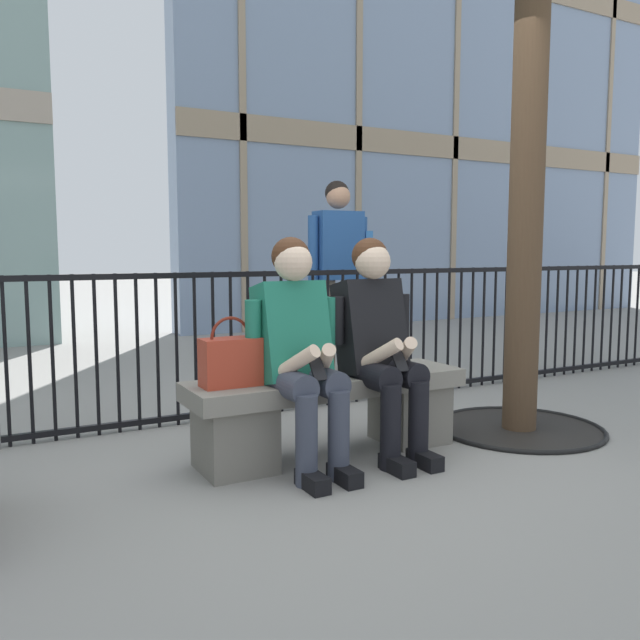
% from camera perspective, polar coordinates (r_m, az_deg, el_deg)
% --- Properties ---
extents(ground_plane, '(60.00, 60.00, 0.00)m').
position_cam_1_polar(ground_plane, '(3.75, 0.75, -11.63)').
color(ground_plane, gray).
extents(stone_bench, '(1.60, 0.44, 0.45)m').
position_cam_1_polar(stone_bench, '(3.67, 0.75, -7.60)').
color(stone_bench, gray).
rests_on(stone_bench, ground).
extents(seated_person_with_phone, '(0.52, 0.66, 1.21)m').
position_cam_1_polar(seated_person_with_phone, '(3.37, -1.81, -2.26)').
color(seated_person_with_phone, '#383D4C').
rests_on(seated_person_with_phone, ground).
extents(seated_person_companion, '(0.52, 0.66, 1.21)m').
position_cam_1_polar(seated_person_companion, '(3.62, 5.17, -1.71)').
color(seated_person_companion, black).
rests_on(seated_person_companion, ground).
extents(handbag_on_bench, '(0.30, 0.15, 0.36)m').
position_cam_1_polar(handbag_on_bench, '(3.36, -7.82, -3.54)').
color(handbag_on_bench, '#B23823').
rests_on(handbag_on_bench, stone_bench).
extents(bystander_at_railing, '(0.55, 0.27, 1.71)m').
position_cam_1_polar(bystander_at_railing, '(5.42, 1.59, 4.63)').
color(bystander_at_railing, '#6B6051').
rests_on(bystander_at_railing, ground).
extents(plaza_railing, '(9.17, 0.04, 1.00)m').
position_cam_1_polar(plaza_railing, '(4.52, -5.55, -1.99)').
color(plaza_railing, black).
rests_on(plaza_railing, ground).
extents(building_facade_right, '(9.25, 0.43, 9.00)m').
position_cam_1_polar(building_facade_right, '(11.69, 11.23, 22.76)').
color(building_facade_right, '#7A8EAD').
rests_on(building_facade_right, ground).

